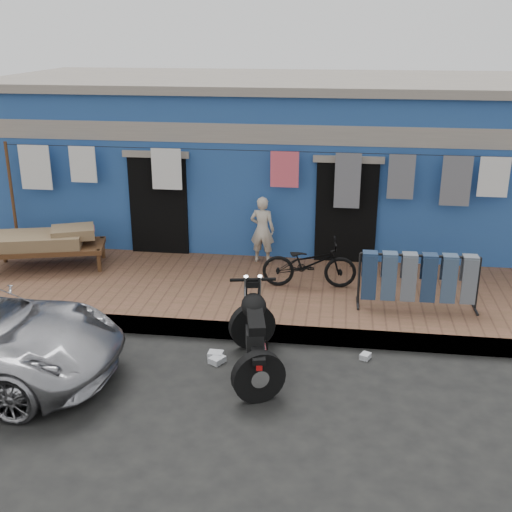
{
  "coord_description": "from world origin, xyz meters",
  "views": [
    {
      "loc": [
        1.25,
        -6.83,
        4.34
      ],
      "look_at": [
        0.0,
        2.0,
        1.15
      ],
      "focal_mm": 45.0,
      "sensor_mm": 36.0,
      "label": 1
    }
  ],
  "objects_px": {
    "charpoy": "(50,249)",
    "jeans_rack": "(418,280)",
    "bicycle": "(309,258)",
    "seated_person": "(262,230)",
    "motorcycle": "(255,333)"
  },
  "relations": [
    {
      "from": "charpoy",
      "to": "jeans_rack",
      "type": "height_order",
      "value": "jeans_rack"
    },
    {
      "from": "bicycle",
      "to": "charpoy",
      "type": "distance_m",
      "value": 4.68
    },
    {
      "from": "seated_person",
      "to": "bicycle",
      "type": "xyz_separation_m",
      "value": [
        0.93,
        -1.07,
        -0.12
      ]
    },
    {
      "from": "bicycle",
      "to": "seated_person",
      "type": "bearing_deg",
      "value": 36.42
    },
    {
      "from": "bicycle",
      "to": "charpoy",
      "type": "bearing_deg",
      "value": 81.94
    },
    {
      "from": "seated_person",
      "to": "jeans_rack",
      "type": "bearing_deg",
      "value": 154.24
    },
    {
      "from": "seated_person",
      "to": "bicycle",
      "type": "relative_size",
      "value": 0.8
    },
    {
      "from": "jeans_rack",
      "to": "seated_person",
      "type": "bearing_deg",
      "value": 147.28
    },
    {
      "from": "jeans_rack",
      "to": "charpoy",
      "type": "bearing_deg",
      "value": 171.92
    },
    {
      "from": "seated_person",
      "to": "charpoy",
      "type": "bearing_deg",
      "value": 18.74
    },
    {
      "from": "seated_person",
      "to": "jeans_rack",
      "type": "distance_m",
      "value": 3.12
    },
    {
      "from": "bicycle",
      "to": "jeans_rack",
      "type": "relative_size",
      "value": 0.82
    },
    {
      "from": "seated_person",
      "to": "motorcycle",
      "type": "bearing_deg",
      "value": 102.96
    },
    {
      "from": "motorcycle",
      "to": "jeans_rack",
      "type": "distance_m",
      "value": 2.93
    },
    {
      "from": "bicycle",
      "to": "jeans_rack",
      "type": "distance_m",
      "value": 1.81
    }
  ]
}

